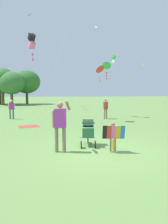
# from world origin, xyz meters

# --- Properties ---
(ground_plane) EXTENTS (120.00, 120.00, 0.00)m
(ground_plane) POSITION_xyz_m (0.00, 0.00, 0.00)
(ground_plane) COLOR #668E47
(treeline_distant) EXTENTS (34.19, 6.68, 5.34)m
(treeline_distant) POSITION_xyz_m (-0.00, 25.39, 3.30)
(treeline_distant) COLOR brown
(treeline_distant) RESTS_ON ground
(child_with_butterfly_kite) EXTENTS (0.78, 0.38, 1.02)m
(child_with_butterfly_kite) POSITION_xyz_m (0.59, -0.25, 0.62)
(child_with_butterfly_kite) COLOR #7F705B
(child_with_butterfly_kite) RESTS_ON ground
(person_adult_flyer) EXTENTS (0.66, 0.54, 1.85)m
(person_adult_flyer) POSITION_xyz_m (-1.25, -0.12, 1.07)
(person_adult_flyer) COLOR #7F705B
(person_adult_flyer) RESTS_ON ground
(stroller) EXTENTS (0.59, 1.11, 1.03)m
(stroller) POSITION_xyz_m (-0.18, 0.70, 0.61)
(stroller) COLOR black
(stroller) RESTS_ON ground
(kite_adult_black) EXTENTS (1.69, 2.64, 4.64)m
(kite_adult_black) POSITION_xyz_m (-2.48, 2.45, 4.27)
(kite_adult_black) COLOR black
(kite_adult_black) RESTS_ON ground
(kite_orange_delta) EXTENTS (1.27, 1.46, 3.78)m
(kite_orange_delta) POSITION_xyz_m (1.34, 6.95, 3.49)
(kite_orange_delta) COLOR red
(kite_orange_delta) RESTS_ON ground
(kite_green_novelty) EXTENTS (1.37, 2.58, 4.33)m
(kite_green_novelty) POSITION_xyz_m (2.32, 9.61, 4.01)
(kite_green_novelty) COLOR green
(kite_green_novelty) RESTS_ON ground
(kite_blue_high) EXTENTS (1.40, 1.49, 4.78)m
(kite_blue_high) POSITION_xyz_m (2.79, 9.18, 4.44)
(kite_blue_high) COLOR green
(kite_blue_high) RESTS_ON ground
(distant_kites_cluster) EXTENTS (28.69, 11.00, 9.55)m
(distant_kites_cluster) POSITION_xyz_m (4.38, 20.39, 10.50)
(distant_kites_cluster) COLOR white
(person_red_shirt) EXTENTS (0.46, 0.24, 1.43)m
(person_red_shirt) POSITION_xyz_m (-4.90, 8.82, 0.84)
(person_red_shirt) COLOR #4C4C51
(person_red_shirt) RESTS_ON ground
(person_sitting_far) EXTENTS (0.38, 0.36, 1.48)m
(person_sitting_far) POSITION_xyz_m (2.00, 8.28, 0.87)
(person_sitting_far) COLOR #7F705B
(person_sitting_far) RESTS_ON ground
(picnic_blanket) EXTENTS (1.39, 1.23, 0.02)m
(picnic_blanket) POSITION_xyz_m (-3.16, 5.43, 0.01)
(picnic_blanket) COLOR #CC3D3D
(picnic_blanket) RESTS_ON ground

